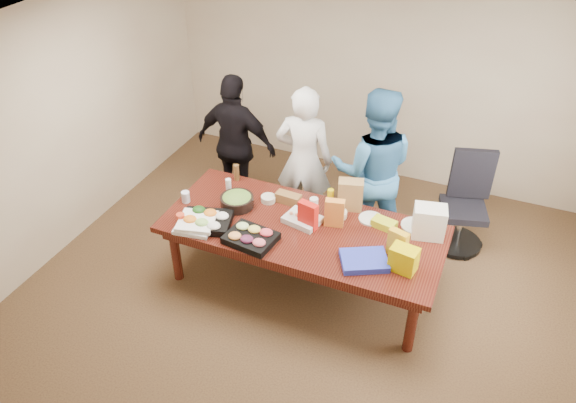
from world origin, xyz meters
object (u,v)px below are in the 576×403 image
at_px(person_center, 304,161).
at_px(sheet_cake, 302,219).
at_px(office_chair, 464,206).
at_px(salad_bowl, 237,201).
at_px(conference_table, 302,255).
at_px(person_right, 372,170).

height_order(person_center, sheet_cake, person_center).
xyz_separation_m(office_chair, salad_bowl, (-2.19, -1.20, 0.25)).
distance_m(conference_table, person_right, 1.22).
height_order(conference_table, sheet_cake, sheet_cake).
relative_size(person_center, person_right, 0.95).
distance_m(office_chair, person_center, 1.85).
distance_m(conference_table, person_center, 1.16).
bearing_deg(sheet_cake, salad_bowl, -167.43).
relative_size(conference_table, sheet_cake, 7.93).
bearing_deg(person_center, office_chair, -178.59).
xyz_separation_m(person_right, salad_bowl, (-1.19, -0.92, -0.14)).
xyz_separation_m(conference_table, person_right, (0.42, 0.99, 0.57)).
relative_size(office_chair, person_right, 0.59).
distance_m(person_right, salad_bowl, 1.51).
relative_size(sheet_cake, salad_bowl, 1.01).
bearing_deg(sheet_cake, office_chair, 51.36).
bearing_deg(office_chair, person_right, -179.91).
bearing_deg(salad_bowl, person_right, 37.76).
bearing_deg(sheet_cake, conference_table, -54.83).
distance_m(conference_table, sheet_cake, 0.41).
bearing_deg(conference_table, salad_bowl, 174.89).
bearing_deg(person_center, salad_bowl, 57.91).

